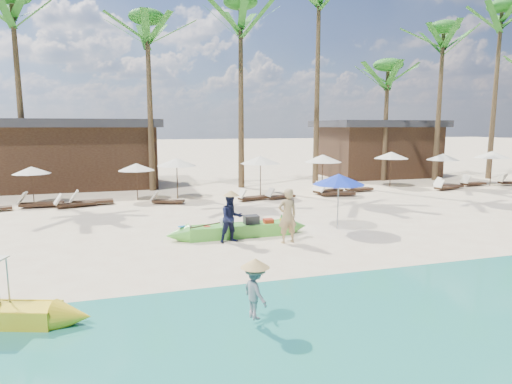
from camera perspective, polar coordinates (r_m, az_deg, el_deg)
name	(u,v)px	position (r m, az deg, el deg)	size (l,w,h in m)	color
ground	(287,250)	(13.63, 4.15, -7.70)	(240.00, 240.00, 0.00)	beige
wet_sand_strip	(373,317)	(9.40, 15.35, -15.74)	(240.00, 4.50, 0.01)	tan
green_canoe	(239,230)	(15.15, -2.28, -5.04)	(5.72, 0.83, 0.73)	#58C43B
tourist	(287,216)	(14.23, 4.21, -3.17)	(0.67, 0.44, 1.84)	tan
vendor_green	(231,218)	(14.30, -3.31, -3.50)	(0.80, 0.62, 1.65)	#131735
vendor_yellow	(255,292)	(8.40, -0.11, -13.13)	(0.70, 0.40, 1.08)	gray
blue_umbrella	(339,179)	(16.20, 10.96, 1.68)	(1.96, 1.96, 2.11)	#99999E
resort_parasol_3	(31,170)	(24.12, -27.75, 2.59)	(1.82, 1.82, 1.87)	#3C2918
lounger_3_right	(38,203)	(22.98, -27.03, -1.30)	(2.03, 0.71, 0.68)	#3C2918
resort_parasol_4	(136,167)	(23.19, -15.67, 3.23)	(1.89, 1.89, 1.95)	#3C2918
lounger_4_left	(73,203)	(22.30, -23.24, -1.39)	(1.90, 1.00, 0.62)	#3C2918
lounger_4_right	(90,201)	(22.63, -21.30, -1.08)	(2.05, 0.80, 0.68)	#3C2918
resort_parasol_5	(177,162)	(23.15, -10.53, 3.95)	(2.13, 2.13, 2.20)	#3C2918
lounger_5_left	(166,200)	(21.92, -11.92, -1.08)	(1.71, 1.03, 0.56)	#3C2918
resort_parasol_6	(260,160)	(23.47, 0.59, 4.32)	(2.20, 2.20, 2.27)	#3C2918
lounger_6_left	(251,197)	(22.42, -0.61, -0.66)	(1.78, 0.93, 0.58)	#3C2918
lounger_6_right	(279,196)	(22.89, 3.09, -0.49)	(1.71, 0.84, 0.56)	#3C2918
resort_parasol_7	(323,158)	(24.99, 8.89, 4.45)	(2.19, 2.19, 2.25)	#3C2918
lounger_7_left	(327,190)	(25.00, 9.38, 0.27)	(2.04, 1.13, 0.66)	#3C2918
lounger_7_right	(335,192)	(24.23, 10.50, -0.02)	(2.08, 1.03, 0.68)	#3C2918
resort_parasol_8	(391,155)	(28.82, 17.59, 4.70)	(2.18, 2.18, 2.25)	#3C2918
lounger_8_left	(358,188)	(26.16, 13.39, 0.47)	(1.81, 0.71, 0.60)	#3C2918
resort_parasol_9	(443,157)	(29.88, 23.71, 4.31)	(2.07, 2.07, 2.14)	#3C2918
lounger_9_left	(445,187)	(28.57, 23.92, 0.64)	(1.86, 0.95, 0.60)	#3C2918
lounger_9_right	(447,185)	(29.51, 24.09, 0.86)	(1.84, 0.95, 0.60)	#3C2918
resort_parasol_10	(492,155)	(31.74, 28.99, 4.39)	(2.21, 2.21, 2.27)	#3C2918
lounger_10_left	(472,183)	(31.26, 26.85, 1.10)	(1.94, 0.84, 0.64)	#3C2918
lounger_10_right	(512,182)	(33.07, 30.93, 1.18)	(2.02, 1.05, 0.66)	#3C2918
palm_2	(14,28)	(28.42, -29.59, 18.45)	(2.08, 2.08, 11.33)	brown
palm_3	(148,44)	(26.95, -14.25, 18.58)	(2.08, 2.08, 10.52)	brown
palm_4	(241,33)	(27.67, -2.07, 20.40)	(2.08, 2.08, 11.70)	brown
palm_5	(319,17)	(30.04, 8.35, 22.05)	(2.08, 2.08, 13.60)	brown
palm_6	(388,80)	(32.10, 17.13, 14.08)	(2.08, 2.08, 8.51)	brown
palm_7	(443,52)	(33.87, 23.61, 16.76)	(2.08, 2.08, 11.08)	brown
palm_8	(500,37)	(36.79, 29.74, 17.53)	(2.08, 2.08, 12.70)	brown
pavilion_west	(75,153)	(29.96, -22.98, 4.87)	(10.80, 6.60, 4.30)	#3C2918
pavilion_east	(376,148)	(35.12, 15.68, 5.71)	(8.80, 6.60, 4.30)	#3C2918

